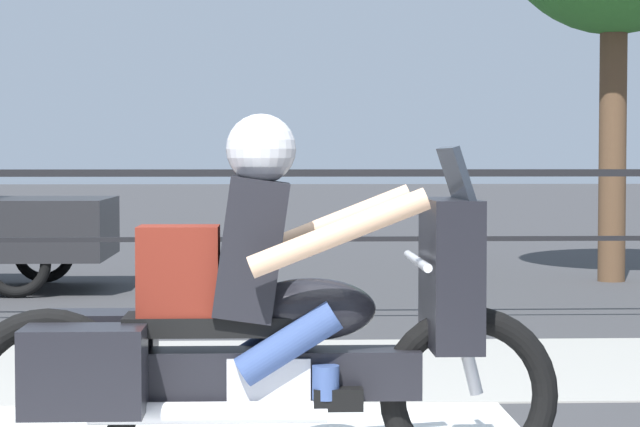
% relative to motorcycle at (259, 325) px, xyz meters
% --- Properties ---
extents(sidewalk_band, '(44.00, 2.40, 0.01)m').
position_rel_motorcycle_xyz_m(sidewalk_band, '(-0.10, 2.91, -0.67)').
color(sidewalk_band, '#99968E').
rests_on(sidewalk_band, ground).
extents(fence_railing, '(36.00, 0.05, 1.28)m').
position_rel_motorcycle_xyz_m(fence_railing, '(-0.10, 5.08, 0.32)').
color(fence_railing, black).
rests_on(fence_railing, ground).
extents(motorcycle, '(2.50, 0.76, 1.55)m').
position_rel_motorcycle_xyz_m(motorcycle, '(0.00, 0.00, 0.00)').
color(motorcycle, black).
rests_on(motorcycle, ground).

